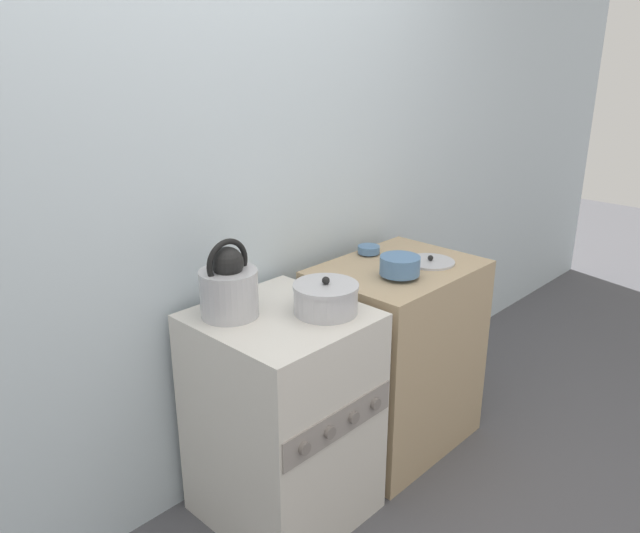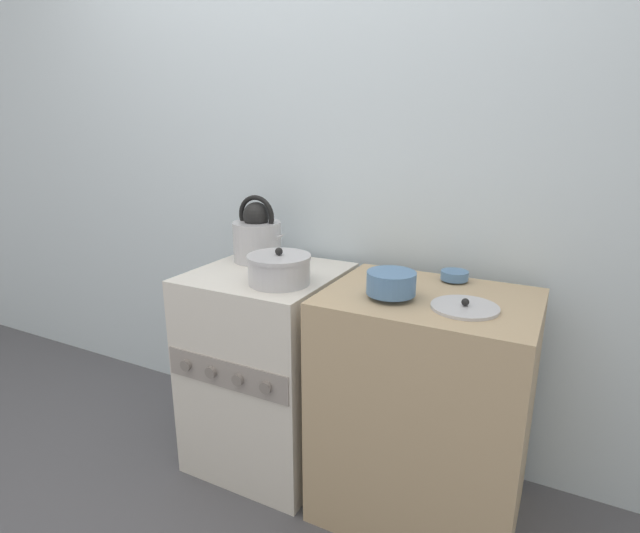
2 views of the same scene
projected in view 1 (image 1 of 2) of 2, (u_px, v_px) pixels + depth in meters
The scene contains 8 objects.
wall_back at pixel (212, 183), 2.27m from camera, with size 7.00×0.06×2.50m.
stove at pixel (283, 416), 2.33m from camera, with size 0.55×0.59×0.83m.
counter at pixel (395, 356), 2.76m from camera, with size 0.70×0.52×0.85m.
kettle at pixel (229, 286), 2.15m from camera, with size 0.25×0.20×0.28m.
cooking_pot at pixel (326, 298), 2.19m from camera, with size 0.23×0.23×0.13m.
enamel_bowl at pixel (400, 266), 2.47m from camera, with size 0.16×0.16×0.09m.
small_ceramic_bowl at pixel (369, 250), 2.76m from camera, with size 0.10×0.10×0.04m.
loose_pot_lid at pixel (430, 262), 2.66m from camera, with size 0.21×0.21×0.03m.
Camera 1 is at (-1.35, -1.20, 1.73)m, focal length 35.00 mm.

